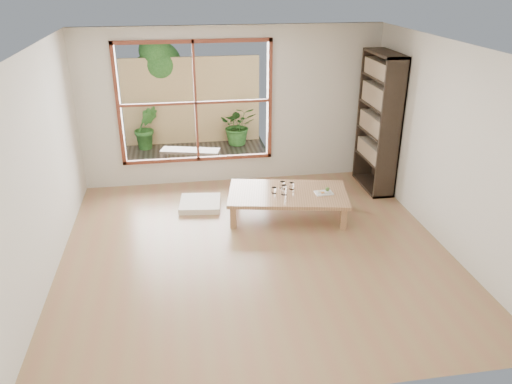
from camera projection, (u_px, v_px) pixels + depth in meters
ground at (255, 249)px, 6.60m from camera, size 5.00×5.00×0.00m
low_table at (288, 195)px, 7.38m from camera, size 1.89×1.29×0.38m
floor_cushion at (200, 204)px, 7.78m from camera, size 0.69×0.69×0.09m
bookshelf at (379, 123)px, 8.06m from camera, size 0.36×1.01×2.23m
glass_tall at (284, 190)px, 7.26m from camera, size 0.08×0.08×0.15m
glass_mid at (292, 186)px, 7.44m from camera, size 0.07×0.07×0.10m
glass_short at (282, 185)px, 7.48m from camera, size 0.08×0.08×0.10m
glass_small at (274, 190)px, 7.31m from camera, size 0.07×0.07×0.09m
food_tray at (325, 192)px, 7.32m from camera, size 0.26×0.19×0.08m
deck at (196, 159)px, 9.72m from camera, size 2.80×2.00×0.05m
garden_bench at (190, 153)px, 9.16m from camera, size 1.11×0.58×0.34m
bamboo_fence at (192, 101)px, 10.25m from camera, size 2.80×0.06×1.80m
shrub_right at (238, 125)px, 10.32m from camera, size 0.77×0.67×0.82m
shrub_left at (146, 127)px, 10.04m from camera, size 0.55×0.47×0.89m
garden_tree at (156, 64)px, 10.13m from camera, size 1.04×0.85×2.22m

